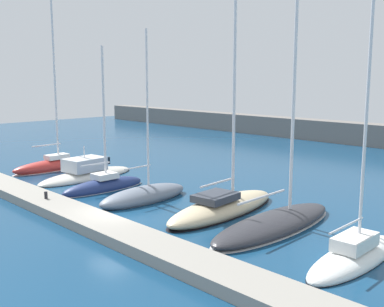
{
  "coord_description": "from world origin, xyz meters",
  "views": [
    {
      "loc": [
        21.21,
        -14.27,
        8.02
      ],
      "look_at": [
        0.45,
        5.67,
        3.29
      ],
      "focal_mm": 43.76,
      "sensor_mm": 36.0,
      "label": 1
    }
  ],
  "objects_px": {
    "motorboat_ivory_second": "(87,174)",
    "dock_bollard": "(46,195)",
    "sailboat_red_nearest": "(55,163)",
    "sailboat_navy_third": "(104,186)",
    "sailboat_charcoal_sixth": "(275,221)",
    "sailboat_slate_fourth": "(144,195)",
    "sailboat_white_seventh": "(354,255)",
    "sailboat_sand_fifth": "(223,206)"
  },
  "relations": [
    {
      "from": "sailboat_charcoal_sixth",
      "to": "dock_bollard",
      "type": "height_order",
      "value": "sailboat_charcoal_sixth"
    },
    {
      "from": "sailboat_white_seventh",
      "to": "sailboat_navy_third",
      "type": "bearing_deg",
      "value": 89.88
    },
    {
      "from": "sailboat_navy_third",
      "to": "motorboat_ivory_second",
      "type": "bearing_deg",
      "value": 72.54
    },
    {
      "from": "motorboat_ivory_second",
      "to": "sailboat_sand_fifth",
      "type": "bearing_deg",
      "value": -93.99
    },
    {
      "from": "sailboat_navy_third",
      "to": "sailboat_charcoal_sixth",
      "type": "bearing_deg",
      "value": -83.92
    },
    {
      "from": "sailboat_red_nearest",
      "to": "sailboat_slate_fourth",
      "type": "height_order",
      "value": "sailboat_red_nearest"
    },
    {
      "from": "sailboat_navy_third",
      "to": "sailboat_slate_fourth",
      "type": "bearing_deg",
      "value": -87.84
    },
    {
      "from": "motorboat_ivory_second",
      "to": "sailboat_navy_third",
      "type": "height_order",
      "value": "sailboat_navy_third"
    },
    {
      "from": "sailboat_slate_fourth",
      "to": "sailboat_white_seventh",
      "type": "height_order",
      "value": "sailboat_white_seventh"
    },
    {
      "from": "sailboat_white_seventh",
      "to": "sailboat_slate_fourth",
      "type": "bearing_deg",
      "value": 89.42
    },
    {
      "from": "sailboat_sand_fifth",
      "to": "sailboat_charcoal_sixth",
      "type": "relative_size",
      "value": 0.95
    },
    {
      "from": "sailboat_navy_third",
      "to": "sailboat_white_seventh",
      "type": "bearing_deg",
      "value": -89.38
    },
    {
      "from": "sailboat_red_nearest",
      "to": "sailboat_slate_fourth",
      "type": "distance_m",
      "value": 13.57
    },
    {
      "from": "sailboat_slate_fourth",
      "to": "sailboat_charcoal_sixth",
      "type": "xyz_separation_m",
      "value": [
        9.35,
        1.52,
        0.04
      ]
    },
    {
      "from": "sailboat_charcoal_sixth",
      "to": "dock_bollard",
      "type": "bearing_deg",
      "value": 117.09
    },
    {
      "from": "sailboat_red_nearest",
      "to": "sailboat_white_seventh",
      "type": "xyz_separation_m",
      "value": [
        28.01,
        -0.4,
        -0.31
      ]
    },
    {
      "from": "sailboat_red_nearest",
      "to": "sailboat_navy_third",
      "type": "xyz_separation_m",
      "value": [
        9.21,
        -1.06,
        -0.26
      ]
    },
    {
      "from": "sailboat_navy_third",
      "to": "sailboat_charcoal_sixth",
      "type": "distance_m",
      "value": 13.81
    },
    {
      "from": "sailboat_red_nearest",
      "to": "sailboat_sand_fifth",
      "type": "xyz_separation_m",
      "value": [
        19.01,
        0.87,
        -0.12
      ]
    },
    {
      "from": "dock_bollard",
      "to": "motorboat_ivory_second",
      "type": "bearing_deg",
      "value": 132.26
    },
    {
      "from": "motorboat_ivory_second",
      "to": "sailboat_sand_fifth",
      "type": "relative_size",
      "value": 0.51
    },
    {
      "from": "sailboat_red_nearest",
      "to": "dock_bollard",
      "type": "relative_size",
      "value": 39.56
    },
    {
      "from": "dock_bollard",
      "to": "sailboat_slate_fourth",
      "type": "bearing_deg",
      "value": 61.79
    },
    {
      "from": "sailboat_navy_third",
      "to": "sailboat_white_seventh",
      "type": "relative_size",
      "value": 0.8
    },
    {
      "from": "motorboat_ivory_second",
      "to": "sailboat_charcoal_sixth",
      "type": "xyz_separation_m",
      "value": [
        18.07,
        0.53,
        0.09
      ]
    },
    {
      "from": "sailboat_navy_third",
      "to": "sailboat_sand_fifth",
      "type": "bearing_deg",
      "value": -80.25
    },
    {
      "from": "sailboat_navy_third",
      "to": "dock_bollard",
      "type": "height_order",
      "value": "sailboat_navy_third"
    },
    {
      "from": "sailboat_sand_fifth",
      "to": "sailboat_white_seventh",
      "type": "relative_size",
      "value": 1.38
    },
    {
      "from": "dock_bollard",
      "to": "sailboat_charcoal_sixth",
      "type": "bearing_deg",
      "value": 29.5
    },
    {
      "from": "sailboat_white_seventh",
      "to": "dock_bollard",
      "type": "height_order",
      "value": "sailboat_white_seventh"
    },
    {
      "from": "sailboat_sand_fifth",
      "to": "sailboat_white_seventh",
      "type": "xyz_separation_m",
      "value": [
        9.0,
        -1.27,
        -0.19
      ]
    },
    {
      "from": "motorboat_ivory_second",
      "to": "sailboat_charcoal_sixth",
      "type": "relative_size",
      "value": 0.48
    },
    {
      "from": "motorboat_ivory_second",
      "to": "sailboat_red_nearest",
      "type": "bearing_deg",
      "value": 85.68
    },
    {
      "from": "sailboat_red_nearest",
      "to": "sailboat_navy_third",
      "type": "relative_size",
      "value": 1.65
    },
    {
      "from": "sailboat_red_nearest",
      "to": "sailboat_white_seventh",
      "type": "relative_size",
      "value": 1.32
    },
    {
      "from": "sailboat_red_nearest",
      "to": "sailboat_charcoal_sixth",
      "type": "bearing_deg",
      "value": -90.99
    },
    {
      "from": "motorboat_ivory_second",
      "to": "dock_bollard",
      "type": "distance_m",
      "value": 8.66
    },
    {
      "from": "sailboat_charcoal_sixth",
      "to": "dock_bollard",
      "type": "distance_m",
      "value": 14.08
    },
    {
      "from": "motorboat_ivory_second",
      "to": "sailboat_slate_fourth",
      "type": "bearing_deg",
      "value": -103.18
    },
    {
      "from": "sailboat_slate_fourth",
      "to": "motorboat_ivory_second",
      "type": "bearing_deg",
      "value": 80.81
    },
    {
      "from": "motorboat_ivory_second",
      "to": "sailboat_sand_fifth",
      "type": "distance_m",
      "value": 14.19
    },
    {
      "from": "motorboat_ivory_second",
      "to": "sailboat_white_seventh",
      "type": "distance_m",
      "value": 23.19
    }
  ]
}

